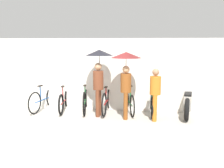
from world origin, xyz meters
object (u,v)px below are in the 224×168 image
at_px(pedestrian_leading, 99,67).
at_px(parked_bicycle_2, 86,100).
at_px(parked_bicycle_1, 64,100).
at_px(pedestrian_center, 126,68).
at_px(parked_bicycle_4, 129,101).
at_px(parked_bicycle_5, 152,103).
at_px(parked_bicycle_3, 107,101).
at_px(parked_bicycle_0, 44,99).
at_px(pedestrian_trailing, 155,91).
at_px(motorcycle, 188,103).

bearing_deg(pedestrian_leading, parked_bicycle_2, 147.00).
height_order(parked_bicycle_1, pedestrian_leading, pedestrian_leading).
height_order(parked_bicycle_1, pedestrian_center, pedestrian_center).
distance_m(parked_bicycle_4, parked_bicycle_5, 0.74).
relative_size(parked_bicycle_2, pedestrian_center, 0.89).
height_order(parked_bicycle_3, parked_bicycle_4, parked_bicycle_3).
relative_size(parked_bicycle_1, parked_bicycle_4, 0.99).
xyz_separation_m(parked_bicycle_2, parked_bicycle_3, (0.73, -0.03, -0.00)).
bearing_deg(parked_bicycle_0, pedestrian_center, -92.25).
xyz_separation_m(parked_bicycle_5, pedestrian_trailing, (0.07, -0.69, 0.55)).
height_order(parked_bicycle_5, motorcycle, parked_bicycle_5).
xyz_separation_m(parked_bicycle_1, pedestrian_center, (2.12, -0.55, 1.19)).
bearing_deg(parked_bicycle_1, parked_bicycle_0, 81.49).
bearing_deg(parked_bicycle_4, parked_bicycle_2, 78.23).
bearing_deg(parked_bicycle_4, pedestrian_leading, 103.28).
xyz_separation_m(parked_bicycle_0, parked_bicycle_1, (0.73, -0.02, -0.02)).
xyz_separation_m(parked_bicycle_1, motorcycle, (4.06, 0.06, 0.03)).
height_order(parked_bicycle_1, parked_bicycle_5, parked_bicycle_1).
bearing_deg(pedestrian_trailing, motorcycle, 38.84).
relative_size(parked_bicycle_0, pedestrian_center, 0.89).
bearing_deg(parked_bicycle_3, parked_bicycle_4, -82.63).
relative_size(parked_bicycle_2, parked_bicycle_4, 1.05).
relative_size(parked_bicycle_0, parked_bicycle_5, 1.05).
height_order(parked_bicycle_3, motorcycle, parked_bicycle_3).
distance_m(parked_bicycle_2, pedestrian_leading, 1.35).
bearing_deg(parked_bicycle_3, parked_bicycle_0, 90.27).
relative_size(parked_bicycle_3, parked_bicycle_5, 1.06).
distance_m(parked_bicycle_0, parked_bicycle_2, 1.46).
xyz_separation_m(parked_bicycle_0, pedestrian_leading, (2.00, -0.42, 1.18)).
relative_size(parked_bicycle_1, parked_bicycle_5, 1.00).
relative_size(parked_bicycle_3, motorcycle, 0.85).
bearing_deg(parked_bicycle_4, parked_bicycle_5, -109.62).
bearing_deg(parked_bicycle_2, pedestrian_trailing, -116.91).
bearing_deg(parked_bicycle_4, parked_bicycle_1, 78.28).
relative_size(parked_bicycle_2, pedestrian_trailing, 1.16).
distance_m(parked_bicycle_3, parked_bicycle_4, 0.73).
height_order(parked_bicycle_1, motorcycle, parked_bicycle_1).
bearing_deg(pedestrian_trailing, parked_bicycle_3, 159.21).
height_order(parked_bicycle_2, parked_bicycle_5, parked_bicycle_2).
bearing_deg(parked_bicycle_1, parked_bicycle_4, -95.05).
bearing_deg(pedestrian_trailing, parked_bicycle_0, 172.56).
relative_size(parked_bicycle_3, pedestrian_center, 0.89).
bearing_deg(parked_bicycle_2, parked_bicycle_3, -101.82).
distance_m(parked_bicycle_0, pedestrian_trailing, 3.83).
relative_size(parked_bicycle_2, pedestrian_leading, 0.86).
relative_size(parked_bicycle_0, motorcycle, 0.85).
xyz_separation_m(pedestrian_center, motorcycle, (1.94, 0.61, -1.16)).
distance_m(parked_bicycle_1, pedestrian_leading, 1.79).
xyz_separation_m(parked_bicycle_1, parked_bicycle_5, (2.93, -0.01, -0.01)).
bearing_deg(pedestrian_center, pedestrian_trailing, -13.84).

